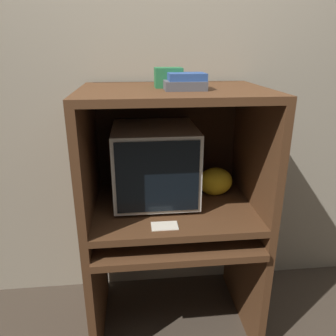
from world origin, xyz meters
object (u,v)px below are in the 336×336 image
keyboard (159,232)px  storage_box (168,77)px  mouse (210,229)px  book_stack (185,82)px  snack_bag (215,181)px  crt_monitor (155,163)px

keyboard → storage_box: bearing=67.5°
mouse → book_stack: bearing=161.0°
keyboard → snack_bag: 0.45m
mouse → book_stack: 0.78m
snack_bag → book_stack: (-0.21, -0.17, 0.58)m
crt_monitor → keyboard: 0.37m
book_stack → keyboard: bearing=-160.4°
crt_monitor → book_stack: (0.14, -0.13, 0.44)m
snack_bag → book_stack: book_stack is taller
mouse → snack_bag: 0.29m
snack_bag → mouse: bearing=-108.6°
crt_monitor → snack_bag: (0.35, 0.03, -0.13)m
keyboard → mouse: mouse is taller
keyboard → mouse: 0.27m
mouse → snack_bag: (0.07, 0.21, 0.18)m
mouse → book_stack: size_ratio=0.35×
book_stack → storage_box: bearing=121.4°
storage_box → mouse: bearing=-37.6°
keyboard → book_stack: 0.78m
storage_box → snack_bag: bearing=10.9°
crt_monitor → snack_bag: 0.38m
keyboard → crt_monitor: bearing=91.8°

